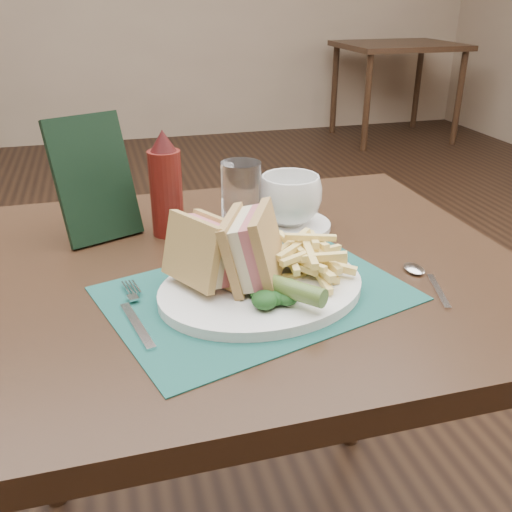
{
  "coord_description": "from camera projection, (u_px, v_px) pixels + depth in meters",
  "views": [
    {
      "loc": [
        -0.19,
        -1.29,
        1.15
      ],
      "look_at": [
        0.01,
        -0.58,
        0.8
      ],
      "focal_mm": 40.0,
      "sensor_mm": 36.0,
      "label": 1
    }
  ],
  "objects": [
    {
      "name": "coffee_cup",
      "position": [
        290.0,
        200.0,
        1.02
      ],
      "size": [
        0.16,
        0.16,
        0.09
      ],
      "primitive_type": "imported",
      "rotation": [
        0.0,
        0.0,
        0.72
      ],
      "color": "white",
      "rests_on": "saucer"
    },
    {
      "name": "sandwich_half_b",
      "position": [
        238.0,
        246.0,
        0.79
      ],
      "size": [
        0.12,
        0.13,
        0.11
      ],
      "primitive_type": null,
      "rotation": [
        0.0,
        -0.24,
        -0.45
      ],
      "color": "tan",
      "rests_on": "plate"
    },
    {
      "name": "wall_back",
      "position": [
        124.0,
        140.0,
        4.71
      ],
      "size": [
        6.0,
        0.0,
        6.0
      ],
      "primitive_type": "plane",
      "rotation": [
        1.57,
        0.0,
        0.0
      ],
      "color": "tan",
      "rests_on": "ground"
    },
    {
      "name": "saucer",
      "position": [
        289.0,
        225.0,
        1.04
      ],
      "size": [
        0.17,
        0.17,
        0.01
      ],
      "primitive_type": "cylinder",
      "rotation": [
        0.0,
        0.0,
        0.12
      ],
      "color": "white",
      "rests_on": "table_main"
    },
    {
      "name": "ketchup_bottle",
      "position": [
        166.0,
        184.0,
        0.98
      ],
      "size": [
        0.07,
        0.07,
        0.19
      ],
      "primitive_type": null,
      "rotation": [
        0.0,
        0.0,
        -0.42
      ],
      "color": "#55130E",
      "rests_on": "table_main"
    },
    {
      "name": "table_main",
      "position": [
        239.0,
        442.0,
        1.07
      ],
      "size": [
        0.9,
        0.75,
        0.75
      ],
      "primitive_type": null,
      "color": "black",
      "rests_on": "ground"
    },
    {
      "name": "drinking_glass",
      "position": [
        241.0,
        199.0,
        0.99
      ],
      "size": [
        0.07,
        0.07,
        0.13
      ],
      "primitive_type": "cylinder",
      "rotation": [
        0.0,
        0.0,
        -0.08
      ],
      "color": "silver",
      "rests_on": "table_main"
    },
    {
      "name": "sandwich_half_a",
      "position": [
        192.0,
        255.0,
        0.78
      ],
      "size": [
        0.12,
        0.13,
        0.1
      ],
      "primitive_type": null,
      "rotation": [
        0.0,
        0.24,
        0.52
      ],
      "color": "tan",
      "rests_on": "plate"
    },
    {
      "name": "spoon",
      "position": [
        430.0,
        281.0,
        0.84
      ],
      "size": [
        0.08,
        0.15,
        0.01
      ],
      "primitive_type": null,
      "rotation": [
        0.0,
        0.0,
        -0.29
      ],
      "color": "silver",
      "rests_on": "table_main"
    },
    {
      "name": "pickle_spear",
      "position": [
        284.0,
        287.0,
        0.75
      ],
      "size": [
        0.1,
        0.11,
        0.03
      ],
      "primitive_type": "cylinder",
      "rotation": [
        1.54,
        0.0,
        0.68
      ],
      "color": "#446024",
      "rests_on": "plate"
    },
    {
      "name": "check_presenter",
      "position": [
        94.0,
        179.0,
        0.96
      ],
      "size": [
        0.15,
        0.12,
        0.21
      ],
      "primitive_type": "cube",
      "rotation": [
        -0.31,
        0.0,
        0.39
      ],
      "color": "black",
      "rests_on": "table_main"
    },
    {
      "name": "fries_pile",
      "position": [
        304.0,
        254.0,
        0.83
      ],
      "size": [
        0.18,
        0.2,
        0.06
      ],
      "primitive_type": null,
      "color": "#FCE17E",
      "rests_on": "plate"
    },
    {
      "name": "fork",
      "position": [
        135.0,
        311.0,
        0.76
      ],
      "size": [
        0.07,
        0.17,
        0.01
      ],
      "primitive_type": null,
      "rotation": [
        0.0,
        0.0,
        0.21
      ],
      "color": "silver",
      "rests_on": "placemat"
    },
    {
      "name": "table_bg_right",
      "position": [
        394.0,
        92.0,
        4.61
      ],
      "size": [
        0.9,
        0.75,
        0.75
      ],
      "primitive_type": null,
      "color": "black",
      "rests_on": "ground"
    },
    {
      "name": "kale_garnish",
      "position": [
        274.0,
        291.0,
        0.76
      ],
      "size": [
        0.11,
        0.08,
        0.03
      ],
      "primitive_type": null,
      "color": "#153917",
      "rests_on": "plate"
    },
    {
      "name": "floor",
      "position": [
        200.0,
        421.0,
        1.67
      ],
      "size": [
        7.0,
        7.0,
        0.0
      ],
      "primitive_type": "plane",
      "color": "black",
      "rests_on": "ground"
    },
    {
      "name": "plate",
      "position": [
        262.0,
        288.0,
        0.81
      ],
      "size": [
        0.34,
        0.3,
        0.01
      ],
      "primitive_type": null,
      "rotation": [
        0.0,
        0.0,
        0.2
      ],
      "color": "white",
      "rests_on": "placemat"
    },
    {
      "name": "placemat",
      "position": [
        256.0,
        293.0,
        0.82
      ],
      "size": [
        0.47,
        0.4,
        0.0
      ],
      "primitive_type": "cube",
      "rotation": [
        0.0,
        0.0,
        0.29
      ],
      "color": "#174C45",
      "rests_on": "table_main"
    }
  ]
}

